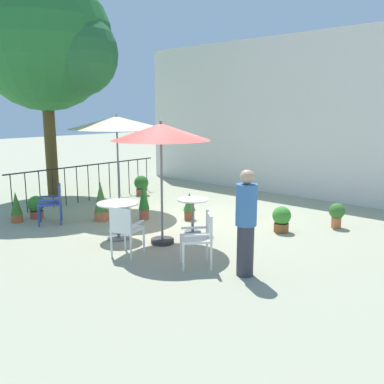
% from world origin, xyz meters
% --- Properties ---
extents(ground_plane, '(60.00, 60.00, 0.00)m').
position_xyz_m(ground_plane, '(0.00, 0.00, 0.00)').
color(ground_plane, '#9E9E82').
extents(villa_facade, '(11.09, 0.30, 4.59)m').
position_xyz_m(villa_facade, '(0.00, 4.52, 2.29)').
color(villa_facade, silver).
rests_on(villa_facade, ground).
extents(terrace_railing, '(0.03, 4.71, 1.01)m').
position_xyz_m(terrace_railing, '(-3.67, -0.00, 0.68)').
color(terrace_railing, black).
rests_on(terrace_railing, ground).
extents(shade_tree, '(3.95, 3.76, 6.21)m').
position_xyz_m(shade_tree, '(-4.92, -0.26, 4.35)').
color(shade_tree, '#51401E').
rests_on(shade_tree, ground).
extents(patio_umbrella_0, '(1.82, 1.82, 2.32)m').
position_xyz_m(patio_umbrella_0, '(0.54, -1.27, 2.08)').
color(patio_umbrella_0, '#2D2D2D').
rests_on(patio_umbrella_0, ground).
extents(patio_umbrella_1, '(2.33, 2.33, 2.40)m').
position_xyz_m(patio_umbrella_1, '(-2.09, -0.20, 2.17)').
color(patio_umbrella_1, '#2D2D2D').
rests_on(patio_umbrella_1, ground).
extents(cafe_table_0, '(0.63, 0.63, 0.71)m').
position_xyz_m(cafe_table_0, '(0.51, -0.37, 0.49)').
color(cafe_table_0, white).
rests_on(cafe_table_0, ground).
extents(cafe_table_1, '(0.81, 0.81, 0.73)m').
position_xyz_m(cafe_table_1, '(-0.30, -1.65, 0.51)').
color(cafe_table_1, silver).
rests_on(cafe_table_1, ground).
extents(patio_chair_0, '(0.55, 0.58, 0.89)m').
position_xyz_m(patio_chair_0, '(0.58, -2.21, 0.52)').
color(patio_chair_0, white).
rests_on(patio_chair_0, ground).
extents(patio_chair_1, '(0.67, 0.67, 0.87)m').
position_xyz_m(patio_chair_1, '(-2.27, -1.89, 0.52)').
color(patio_chair_1, '#314796').
rests_on(patio_chair_1, ground).
extents(patio_chair_2, '(0.66, 0.66, 0.89)m').
position_xyz_m(patio_chair_2, '(1.88, -1.72, 0.53)').
color(patio_chair_2, white).
rests_on(patio_chair_2, ground).
extents(potted_plant_0, '(0.25, 0.25, 0.91)m').
position_xyz_m(potted_plant_0, '(-1.04, -0.31, 0.47)').
color(potted_plant_0, '#B1533C').
rests_on(potted_plant_0, ground).
extents(potted_plant_1, '(0.29, 0.29, 0.46)m').
position_xyz_m(potted_plant_1, '(0.65, 1.46, 0.25)').
color(potted_plant_1, '#AD4B31').
rests_on(potted_plant_1, ground).
extents(potted_plant_2, '(0.34, 0.34, 0.54)m').
position_xyz_m(potted_plant_2, '(2.59, 1.95, 0.32)').
color(potted_plant_2, '#C9703E').
rests_on(potted_plant_2, ground).
extents(potted_plant_3, '(0.39, 0.39, 0.53)m').
position_xyz_m(potted_plant_3, '(-3.01, -1.92, 0.28)').
color(potted_plant_3, '#B1533C').
rests_on(potted_plant_3, ground).
extents(potted_plant_4, '(0.42, 0.42, 0.58)m').
position_xyz_m(potted_plant_4, '(-3.20, 1.53, 0.31)').
color(potted_plant_4, '#A4533B').
rests_on(potted_plant_4, ground).
extents(potted_plant_5, '(0.32, 0.32, 0.91)m').
position_xyz_m(potted_plant_5, '(-1.69, -1.04, 0.44)').
color(potted_plant_5, '#CB6E41').
rests_on(potted_plant_5, ground).
extents(potted_plant_6, '(0.39, 0.39, 0.54)m').
position_xyz_m(potted_plant_6, '(1.86, 0.89, 0.29)').
color(potted_plant_6, brown).
rests_on(potted_plant_6, ground).
extents(potted_plant_7, '(0.26, 0.26, 0.70)m').
position_xyz_m(potted_plant_7, '(-3.00, -2.40, 0.35)').
color(potted_plant_7, '#B85E30').
rests_on(potted_plant_7, ground).
extents(potted_plant_8, '(0.28, 0.28, 0.64)m').
position_xyz_m(potted_plant_8, '(-0.22, 0.35, 0.34)').
color(potted_plant_8, '#955231').
rests_on(potted_plant_8, ground).
extents(standing_person, '(0.45, 0.45, 1.64)m').
position_xyz_m(standing_person, '(2.62, -1.54, 0.85)').
color(standing_person, '#33333D').
rests_on(standing_person, ground).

